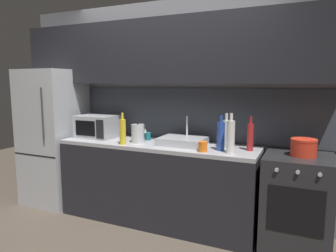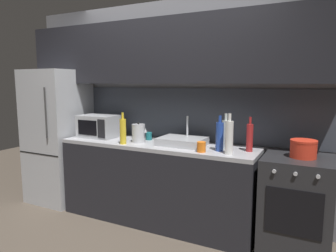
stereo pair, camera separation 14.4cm
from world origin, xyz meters
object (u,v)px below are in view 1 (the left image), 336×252
(wine_bottle_white, at_px, (231,137))
(wine_bottle_red, at_px, (250,137))
(kettle, at_px, (138,133))
(microwave, at_px, (97,126))
(oven_range, at_px, (296,203))
(wine_bottle_blue, at_px, (221,136))
(refrigerator, at_px, (54,137))
(cooking_pot, at_px, (304,148))
(mug_teal, at_px, (148,136))
(wine_bottle_yellow, at_px, (123,131))
(wine_bottle_clear, at_px, (226,134))
(mug_orange, at_px, (203,147))

(wine_bottle_white, height_order, wine_bottle_red, wine_bottle_white)
(kettle, bearing_deg, microwave, 173.25)
(oven_range, height_order, wine_bottle_blue, wine_bottle_blue)
(refrigerator, relative_size, cooking_pot, 7.54)
(oven_range, bearing_deg, refrigerator, 179.98)
(refrigerator, height_order, mug_teal, refrigerator)
(kettle, xyz_separation_m, wine_bottle_yellow, (-0.10, -0.16, 0.04))
(wine_bottle_red, bearing_deg, wine_bottle_yellow, -169.12)
(wine_bottle_clear, xyz_separation_m, mug_orange, (-0.16, -0.25, -0.10))
(cooking_pot, bearing_deg, mug_teal, 175.72)
(wine_bottle_blue, bearing_deg, cooking_pot, 5.62)
(mug_teal, distance_m, cooking_pot, 1.66)
(refrigerator, distance_m, wine_bottle_clear, 2.26)
(microwave, bearing_deg, wine_bottle_red, 0.58)
(kettle, bearing_deg, mug_orange, -10.31)
(wine_bottle_red, xyz_separation_m, mug_orange, (-0.40, -0.24, -0.09))
(microwave, height_order, wine_bottle_blue, wine_bottle_blue)
(microwave, height_order, kettle, microwave)
(wine_bottle_white, bearing_deg, wine_bottle_red, 54.05)
(wine_bottle_red, bearing_deg, wine_bottle_blue, -157.44)
(refrigerator, xyz_separation_m, cooking_pot, (2.97, 0.00, 0.12))
(mug_teal, bearing_deg, refrigerator, -174.61)
(wine_bottle_blue, bearing_deg, wine_bottle_white, -37.35)
(oven_range, distance_m, kettle, 1.74)
(oven_range, xyz_separation_m, kettle, (-1.65, -0.05, 0.55))
(refrigerator, distance_m, cooking_pot, 2.98)
(mug_teal, distance_m, mug_orange, 0.84)
(wine_bottle_red, distance_m, cooking_pot, 0.49)
(refrigerator, relative_size, wine_bottle_blue, 4.94)
(refrigerator, distance_m, mug_orange, 2.10)
(wine_bottle_clear, bearing_deg, oven_range, -4.07)
(kettle, relative_size, wine_bottle_red, 0.68)
(cooking_pot, bearing_deg, mug_orange, -167.32)
(cooking_pot, bearing_deg, refrigerator, -180.00)
(wine_bottle_white, bearing_deg, oven_range, 15.33)
(wine_bottle_yellow, distance_m, mug_teal, 0.37)
(refrigerator, relative_size, wine_bottle_white, 4.52)
(refrigerator, height_order, wine_bottle_white, refrigerator)
(kettle, relative_size, mug_teal, 2.55)
(refrigerator, bearing_deg, mug_orange, -5.45)
(refrigerator, height_order, kettle, refrigerator)
(mug_orange, bearing_deg, wine_bottle_red, 30.26)
(kettle, distance_m, wine_bottle_white, 1.07)
(wine_bottle_white, relative_size, wine_bottle_blue, 1.09)
(kettle, relative_size, wine_bottle_blue, 0.65)
(mug_teal, bearing_deg, mug_orange, -22.71)
(microwave, bearing_deg, wine_bottle_white, -6.25)
(microwave, relative_size, mug_teal, 5.15)
(wine_bottle_white, relative_size, wine_bottle_clear, 1.07)
(oven_range, height_order, wine_bottle_white, wine_bottle_white)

